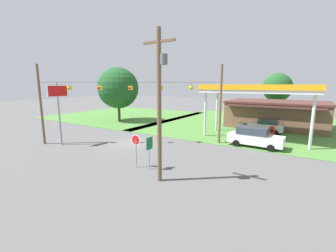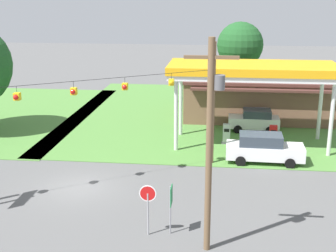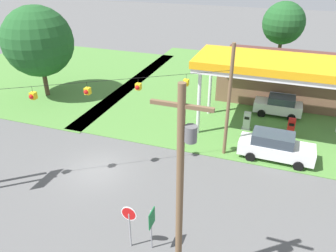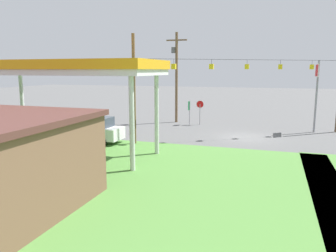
{
  "view_description": "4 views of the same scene",
  "coord_description": "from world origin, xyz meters",
  "px_view_note": "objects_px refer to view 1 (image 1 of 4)",
  "views": [
    {
      "loc": [
        15.42,
        -17.18,
        6.1
      ],
      "look_at": [
        3.76,
        1.08,
        2.07
      ],
      "focal_mm": 24.0,
      "sensor_mm": 36.0,
      "label": 1
    },
    {
      "loc": [
        8.04,
        -24.61,
        10.95
      ],
      "look_at": [
        4.87,
        3.3,
        2.97
      ],
      "focal_mm": 50.0,
      "sensor_mm": 36.0,
      "label": 2
    },
    {
      "loc": [
        10.52,
        -15.42,
        12.95
      ],
      "look_at": [
        3.58,
        4.13,
        1.98
      ],
      "focal_mm": 35.0,
      "sensor_mm": 36.0,
      "label": 3
    },
    {
      "loc": [
        -2.28,
        27.11,
        5.49
      ],
      "look_at": [
        5.45,
        3.55,
        1.24
      ],
      "focal_mm": 35.0,
      "sensor_mm": 36.0,
      "label": 4
    }
  ],
  "objects_px": {
    "car_at_pumps_rear": "(266,126)",
    "route_sign": "(149,147)",
    "fuel_pump_near": "(240,130)",
    "utility_pole_main": "(160,99)",
    "gas_station_canopy": "(258,89)",
    "car_at_pumps_front": "(255,137)",
    "gas_station_store": "(276,114)",
    "tree_west_verge": "(118,88)",
    "stop_sign_roadside": "(136,144)",
    "tree_behind_station": "(277,88)",
    "fuel_pump_far": "(271,134)",
    "stop_sign_overhead": "(58,101)"
  },
  "relations": [
    {
      "from": "stop_sign_roadside",
      "to": "utility_pole_main",
      "type": "bearing_deg",
      "value": 160.75
    },
    {
      "from": "gas_station_store",
      "to": "stop_sign_overhead",
      "type": "relative_size",
      "value": 2.07
    },
    {
      "from": "utility_pole_main",
      "to": "tree_west_verge",
      "type": "height_order",
      "value": "utility_pole_main"
    },
    {
      "from": "utility_pole_main",
      "to": "tree_west_verge",
      "type": "relative_size",
      "value": 1.05
    },
    {
      "from": "car_at_pumps_rear",
      "to": "fuel_pump_far",
      "type": "bearing_deg",
      "value": 107.58
    },
    {
      "from": "gas_station_canopy",
      "to": "car_at_pumps_front",
      "type": "height_order",
      "value": "gas_station_canopy"
    },
    {
      "from": "utility_pole_main",
      "to": "tree_behind_station",
      "type": "bearing_deg",
      "value": 85.97
    },
    {
      "from": "gas_station_store",
      "to": "car_at_pumps_front",
      "type": "bearing_deg",
      "value": -91.27
    },
    {
      "from": "route_sign",
      "to": "tree_west_verge",
      "type": "height_order",
      "value": "tree_west_verge"
    },
    {
      "from": "route_sign",
      "to": "tree_behind_station",
      "type": "relative_size",
      "value": 0.3
    },
    {
      "from": "fuel_pump_far",
      "to": "tree_behind_station",
      "type": "relative_size",
      "value": 0.19
    },
    {
      "from": "car_at_pumps_rear",
      "to": "route_sign",
      "type": "bearing_deg",
      "value": 75.12
    },
    {
      "from": "car_at_pumps_front",
      "to": "route_sign",
      "type": "xyz_separation_m",
      "value": [
        -5.11,
        -10.34,
        0.71
      ]
    },
    {
      "from": "car_at_pumps_rear",
      "to": "stop_sign_overhead",
      "type": "bearing_deg",
      "value": 47.03
    },
    {
      "from": "fuel_pump_far",
      "to": "tree_behind_station",
      "type": "distance_m",
      "value": 18.85
    },
    {
      "from": "stop_sign_overhead",
      "to": "tree_west_verge",
      "type": "relative_size",
      "value": 0.71
    },
    {
      "from": "stop_sign_overhead",
      "to": "tree_behind_station",
      "type": "bearing_deg",
      "value": 63.64
    },
    {
      "from": "fuel_pump_near",
      "to": "stop_sign_overhead",
      "type": "xyz_separation_m",
      "value": [
        -14.27,
        -13.59,
        3.75
      ]
    },
    {
      "from": "utility_pole_main",
      "to": "car_at_pumps_rear",
      "type": "bearing_deg",
      "value": 80.45
    },
    {
      "from": "gas_station_store",
      "to": "route_sign",
      "type": "xyz_separation_m",
      "value": [
        -5.39,
        -23.03,
        -0.18
      ]
    },
    {
      "from": "fuel_pump_near",
      "to": "utility_pole_main",
      "type": "bearing_deg",
      "value": -93.4
    },
    {
      "from": "fuel_pump_near",
      "to": "fuel_pump_far",
      "type": "relative_size",
      "value": 1.0
    },
    {
      "from": "car_at_pumps_front",
      "to": "tree_west_verge",
      "type": "height_order",
      "value": "tree_west_verge"
    },
    {
      "from": "fuel_pump_far",
      "to": "stop_sign_roadside",
      "type": "distance_m",
      "value": 16.05
    },
    {
      "from": "gas_station_store",
      "to": "car_at_pumps_rear",
      "type": "distance_m",
      "value": 5.27
    },
    {
      "from": "car_at_pumps_rear",
      "to": "route_sign",
      "type": "height_order",
      "value": "route_sign"
    },
    {
      "from": "tree_behind_station",
      "to": "tree_west_verge",
      "type": "distance_m",
      "value": 27.86
    },
    {
      "from": "car_at_pumps_rear",
      "to": "utility_pole_main",
      "type": "xyz_separation_m",
      "value": [
        -3.21,
        -19.07,
        4.28
      ]
    },
    {
      "from": "gas_station_canopy",
      "to": "gas_station_store",
      "type": "distance_m",
      "value": 9.7
    },
    {
      "from": "stop_sign_roadside",
      "to": "gas_station_canopy",
      "type": "bearing_deg",
      "value": -110.86
    },
    {
      "from": "car_at_pumps_rear",
      "to": "fuel_pump_near",
      "type": "bearing_deg",
      "value": 59.29
    },
    {
      "from": "car_at_pumps_front",
      "to": "tree_west_verge",
      "type": "bearing_deg",
      "value": 170.36
    },
    {
      "from": "fuel_pump_near",
      "to": "car_at_pumps_rear",
      "type": "relative_size",
      "value": 0.38
    },
    {
      "from": "gas_station_canopy",
      "to": "stop_sign_overhead",
      "type": "height_order",
      "value": "stop_sign_overhead"
    },
    {
      "from": "car_at_pumps_rear",
      "to": "tree_west_verge",
      "type": "height_order",
      "value": "tree_west_verge"
    },
    {
      "from": "stop_sign_roadside",
      "to": "tree_behind_station",
      "type": "distance_m",
      "value": 33.06
    },
    {
      "from": "fuel_pump_near",
      "to": "car_at_pumps_rear",
      "type": "xyz_separation_m",
      "value": [
        2.3,
        3.76,
        0.2
      ]
    },
    {
      "from": "fuel_pump_near",
      "to": "car_at_pumps_front",
      "type": "xyz_separation_m",
      "value": [
        2.43,
        -3.76,
        0.27
      ]
    },
    {
      "from": "gas_station_canopy",
      "to": "car_at_pumps_rear",
      "type": "relative_size",
      "value": 2.93
    },
    {
      "from": "fuel_pump_far",
      "to": "tree_west_verge",
      "type": "distance_m",
      "value": 24.19
    },
    {
      "from": "route_sign",
      "to": "tree_behind_station",
      "type": "distance_m",
      "value": 32.7
    },
    {
      "from": "gas_station_store",
      "to": "tree_west_verge",
      "type": "relative_size",
      "value": 1.48
    },
    {
      "from": "stop_sign_overhead",
      "to": "route_sign",
      "type": "xyz_separation_m",
      "value": [
        11.59,
        -0.51,
        -2.77
      ]
    },
    {
      "from": "tree_west_verge",
      "to": "car_at_pumps_rear",
      "type": "bearing_deg",
      "value": 7.8
    },
    {
      "from": "stop_sign_roadside",
      "to": "stop_sign_overhead",
      "type": "bearing_deg",
      "value": -3.97
    },
    {
      "from": "utility_pole_main",
      "to": "fuel_pump_near",
      "type": "bearing_deg",
      "value": 86.6
    },
    {
      "from": "gas_station_store",
      "to": "tree_west_verge",
      "type": "xyz_separation_m",
      "value": [
        -22.98,
        -8.26,
        3.61
      ]
    },
    {
      "from": "fuel_pump_far",
      "to": "tree_west_verge",
      "type": "xyz_separation_m",
      "value": [
        -23.71,
        0.67,
        4.76
      ]
    },
    {
      "from": "gas_station_store",
      "to": "fuel_pump_near",
      "type": "distance_m",
      "value": 9.4
    },
    {
      "from": "car_at_pumps_rear",
      "to": "route_sign",
      "type": "relative_size",
      "value": 1.72
    }
  ]
}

